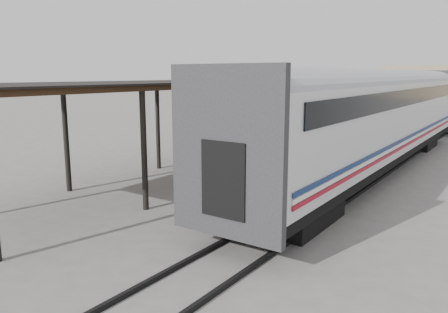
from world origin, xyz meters
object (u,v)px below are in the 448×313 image
porter (219,166)px  pedestrian (350,125)px  luggage_tug (337,125)px  baggage_cart (225,192)px

porter → pedestrian: size_ratio=0.97×
luggage_tug → porter: bearing=-67.1°
baggage_cart → luggage_tug: luggage_tug is taller
baggage_cart → luggage_tug: size_ratio=1.65×
baggage_cart → pedestrian: (-2.42, 19.12, 0.20)m
baggage_cart → luggage_tug: bearing=96.4°
baggage_cart → porter: porter is taller
luggage_tug → baggage_cart: bearing=-67.4°
luggage_tug → pedestrian: 2.86m
baggage_cart → luggage_tug: 21.75m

